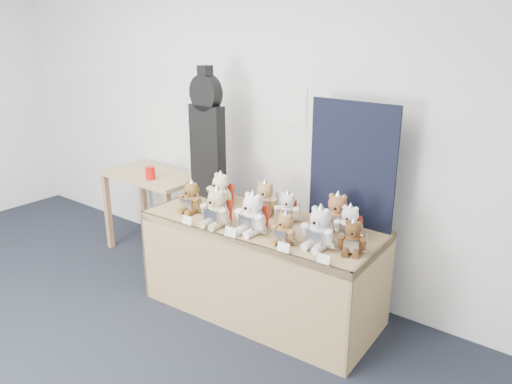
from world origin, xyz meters
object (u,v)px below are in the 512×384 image
Objects in this scene: display_table at (256,245)px; teddy_front_far_left at (192,198)px; teddy_front_centre at (253,215)px; teddy_back_right at (337,214)px; teddy_back_end at (349,224)px; red_cup at (150,173)px; teddy_back_centre_right at (287,208)px; teddy_front_far_right at (319,229)px; teddy_front_end at (353,238)px; teddy_back_left at (220,191)px; side_table at (153,187)px; teddy_front_right at (285,229)px; guitar_case at (207,135)px; teddy_front_left at (217,209)px; teddy_back_centre_left at (265,199)px.

teddy_front_far_left is at bearing -173.61° from display_table.
teddy_front_centre is 0.58m from teddy_back_right.
teddy_back_end is at bearing 30.34° from teddy_front_centre.
teddy_back_end reaches higher than red_cup.
teddy_back_centre_right is (0.08, 0.31, -0.03)m from teddy_front_centre.
teddy_back_end is (1.97, 0.02, -0.00)m from red_cup.
teddy_front_far_right is (1.88, -0.22, 0.02)m from red_cup.
teddy_back_end is at bearing 103.86° from teddy_front_end.
teddy_front_centre is at bearing -21.38° from teddy_back_left.
teddy_front_far_right is at bearing -9.59° from side_table.
teddy_back_left is (-0.81, 0.28, 0.02)m from teddy_front_right.
teddy_back_end is (2.09, -0.11, 0.18)m from side_table.
teddy_front_far_left is at bearing -105.07° from teddy_back_left.
guitar_case is at bearing 160.23° from teddy_back_left.
teddy_back_end is (0.86, 0.36, -0.02)m from teddy_front_left.
display_table is 6.60× the size of teddy_front_far_left.
red_cup is at bearing 160.72° from teddy_front_left.
teddy_front_far_right is 1.04m from teddy_back_left.
teddy_front_left reaches higher than side_table.
guitar_case is 4.33× the size of teddy_front_end.
teddy_front_far_right is at bearing -119.26° from teddy_back_end.
teddy_back_centre_right reaches higher than side_table.
teddy_back_left is 1.11m from teddy_back_end.
display_table is at bearing -90.99° from teddy_back_centre_left.
teddy_front_far_right reaches higher than display_table.
teddy_back_centre_left is 1.08× the size of teddy_back_end.
guitar_case is at bearing 154.63° from teddy_back_centre_left.
side_table is at bearing 156.99° from teddy_front_left.
guitar_case is at bearing 167.32° from teddy_front_far_right.
red_cup is at bearing 169.71° from display_table.
display_table is at bearing 119.40° from teddy_front_centre.
teddy_front_far_right is 1.09× the size of teddy_back_centre_left.
teddy_back_centre_left reaches higher than red_cup.
teddy_back_right is at bearing 42.14° from teddy_front_centre.
teddy_front_far_left is (-0.55, -0.09, 0.27)m from display_table.
teddy_back_centre_right is 0.95× the size of teddy_back_end.
teddy_back_left is at bearing 159.89° from display_table.
teddy_front_right is at bearing -128.46° from teddy_back_right.
teddy_front_centre is at bearing -15.18° from side_table.
teddy_front_end is at bearing 1.59° from teddy_front_far_left.
teddy_front_centre is 1.07× the size of teddy_back_left.
guitar_case is 3.28× the size of teddy_front_centre.
teddy_front_far_left is at bearing -168.86° from teddy_back_centre_left.
display_table is 6.76× the size of teddy_back_end.
teddy_front_end is (0.76, 0.00, 0.26)m from display_table.
side_table is (-1.45, 0.30, 0.08)m from display_table.
teddy_front_end is (1.45, -0.24, -0.42)m from guitar_case.
teddy_front_centre is at bearing -128.70° from teddy_back_centre_right.
teddy_front_far_right is at bearing -0.57° from teddy_front_far_left.
teddy_back_centre_left is (0.60, -0.03, -0.41)m from guitar_case.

